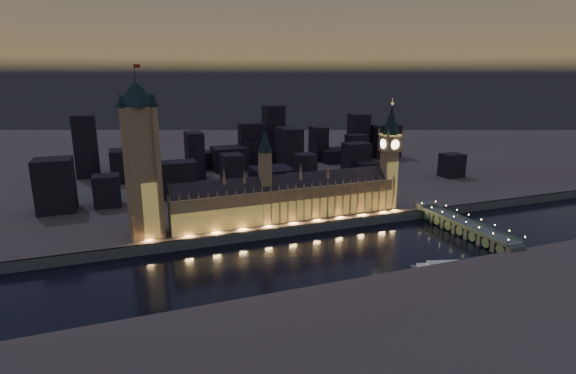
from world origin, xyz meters
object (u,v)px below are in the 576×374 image
object	(u,v)px
palace_of_westminster	(287,198)
river_boat	(444,266)
westminster_bridge	(461,226)
elizabeth_tower	(390,148)
victoria_tower	(141,154)

from	to	relation	value
palace_of_westminster	river_boat	world-z (taller)	palace_of_westminster
palace_of_westminster	westminster_bridge	world-z (taller)	palace_of_westminster
palace_of_westminster	river_boat	xyz separation A→B (m)	(72.32, -118.24, -24.81)
palace_of_westminster	westminster_bridge	xyz separation A→B (m)	(132.32, -65.20, -20.37)
river_boat	westminster_bridge	bearing A→B (deg)	41.48
elizabeth_tower	river_boat	world-z (taller)	elizabeth_tower
westminster_bridge	river_boat	world-z (taller)	westminster_bridge
palace_of_westminster	river_boat	distance (m)	140.81
victoria_tower	elizabeth_tower	bearing A→B (deg)	-0.00
palace_of_westminster	victoria_tower	xyz separation A→B (m)	(-116.36, 0.19, 45.99)
victoria_tower	elizabeth_tower	world-z (taller)	victoria_tower
victoria_tower	elizabeth_tower	xyz separation A→B (m)	(218.00, -0.01, -8.01)
palace_of_westminster	victoria_tower	world-z (taller)	victoria_tower
victoria_tower	westminster_bridge	size ratio (longest dim) A/B	1.15
westminster_bridge	palace_of_westminster	bearing A→B (deg)	153.77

